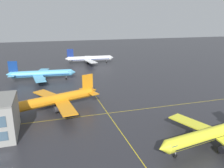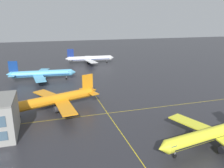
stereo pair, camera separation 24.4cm
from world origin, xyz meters
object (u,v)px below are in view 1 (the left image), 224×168
(airliner_second_row, at_px, (55,100))
(airliner_far_left_stand, at_px, (89,59))
(airliner_third_row, at_px, (41,74))
(airliner_front_gate, at_px, (213,134))

(airliner_second_row, bearing_deg, airliner_far_left_stand, 70.27)
(airliner_third_row, xyz_separation_m, airliner_far_left_stand, (32.63, 37.55, 0.01))
(airliner_second_row, xyz_separation_m, airliner_far_left_stand, (28.24, 78.73, -0.02))
(airliner_third_row, bearing_deg, airliner_second_row, -83.92)
(airliner_far_left_stand, bearing_deg, airliner_front_gate, -86.07)
(airliner_front_gate, relative_size, airliner_third_row, 0.93)
(airliner_second_row, bearing_deg, airliner_third_row, 96.08)
(airliner_front_gate, height_order, airliner_far_left_stand, airliner_far_left_stand)
(airliner_front_gate, xyz_separation_m, airliner_second_row, (-36.11, 35.82, 0.26))
(airliner_far_left_stand, bearing_deg, airliner_second_row, -109.73)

